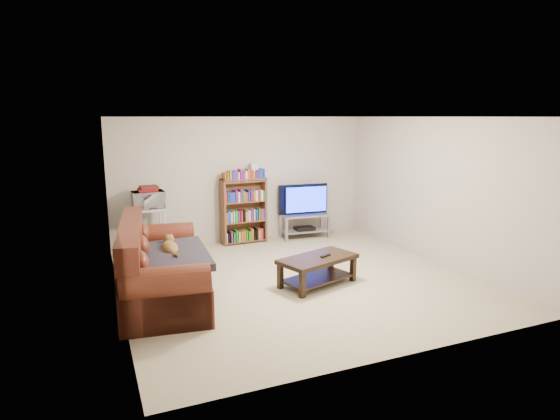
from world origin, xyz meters
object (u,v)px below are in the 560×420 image
coffee_table (318,265)px  bookshelf (244,210)px  tv_stand (305,222)px  sofa (156,271)px

coffee_table → bookshelf: bookshelf is taller
tv_stand → sofa: bearing=-142.9°
coffee_table → tv_stand: tv_stand is taller
sofa → bookshelf: bearing=55.3°
tv_stand → bookshelf: size_ratio=0.79×
tv_stand → bookshelf: (-1.24, 0.10, 0.32)m
tv_stand → bookshelf: bookshelf is taller
sofa → bookshelf: bookshelf is taller
bookshelf → coffee_table: bearing=-87.0°
sofa → bookshelf: 2.95m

